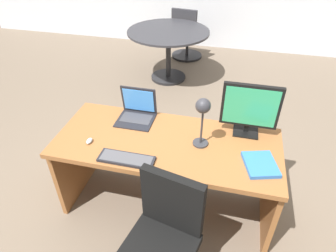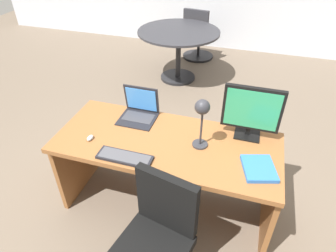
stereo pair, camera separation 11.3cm
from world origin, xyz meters
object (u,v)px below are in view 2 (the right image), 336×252
desk_lamp (202,114)px  meeting_table (179,43)px  mouse (90,138)px  monitor (252,111)px  desk (168,156)px  office_chair (156,247)px  book (259,168)px  keyboard (125,157)px  laptop (140,108)px  meeting_chair_near (198,39)px

desk_lamp → meeting_table: 2.68m
mouse → monitor: bearing=19.4°
desk → office_chair: (0.13, -0.72, -0.18)m
mouse → book: (1.30, 0.04, -0.00)m
monitor → book: monitor is taller
keyboard → desk_lamp: bearing=30.0°
desk_lamp → book: bearing=-14.9°
mouse → desk_lamp: (0.85, 0.16, 0.29)m
laptop → book: size_ratio=1.00×
desk → laptop: size_ratio=5.73×
laptop → desk_lamp: bearing=-24.6°
keyboard → book: bearing=10.0°
mouse → office_chair: (0.72, -0.51, -0.40)m
meeting_table → meeting_chair_near: bearing=82.2°
desk → monitor: bearing=19.3°
keyboard → mouse: bearing=160.8°
desk → meeting_table: size_ratio=1.44×
meeting_chair_near → monitor: bearing=-71.0°
keyboard → office_chair: size_ratio=0.45×
desk → mouse: 0.66m
desk → laptop: (-0.33, 0.23, 0.29)m
office_chair → meeting_table: size_ratio=0.74×
laptop → desk_lamp: (0.59, -0.27, 0.23)m
book → office_chair: office_chair is taller
laptop → monitor: bearing=-1.1°
desk_lamp → office_chair: desk_lamp is taller
monitor → laptop: bearing=178.9°
book → office_chair: 0.90m
laptop → office_chair: 1.15m
desk → meeting_chair_near: 3.37m
desk → meeting_chair_near: size_ratio=1.95×
mouse → office_chair: bearing=-35.3°
desk_lamp → meeting_chair_near: bearing=102.3°
laptop → book: laptop is taller
desk → desk_lamp: size_ratio=4.21×
monitor → desk_lamp: (-0.34, -0.25, 0.07)m
desk_lamp → book: size_ratio=1.37×
meeting_chair_near → laptop: bearing=-87.4°
monitor → laptop: size_ratio=1.43×
desk → monitor: (0.60, 0.21, 0.45)m
monitor → laptop: monitor is taller
mouse → desk: bearing=19.5°
desk → meeting_chair_near: meeting_chair_near is taller
meeting_table → book: bearing=-63.5°
keyboard → book: book is taller
mouse → office_chair: office_chair is taller
mouse → meeting_table: (-0.01, 2.66, -0.18)m
mouse → meeting_chair_near: bearing=88.1°
desk → desk_lamp: (0.26, -0.04, 0.52)m
desk_lamp → keyboard: bearing=-150.0°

